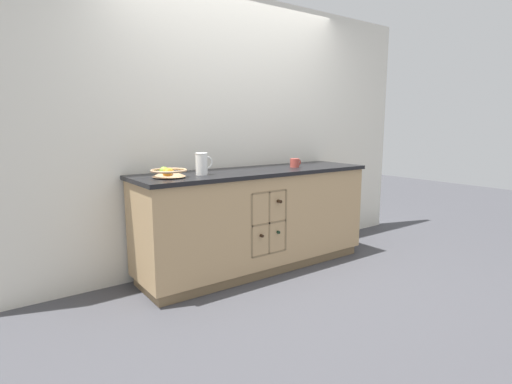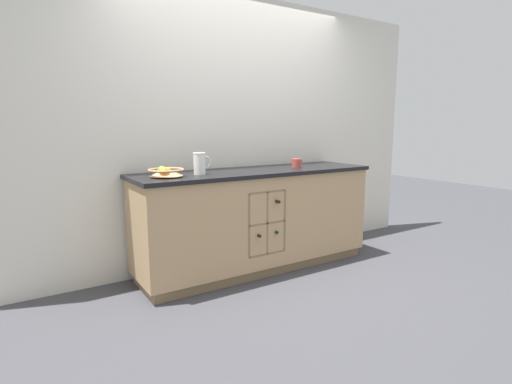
# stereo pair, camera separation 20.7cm
# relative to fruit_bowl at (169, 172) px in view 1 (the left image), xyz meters

# --- Properties ---
(ground_plane) EXTENTS (14.00, 14.00, 0.00)m
(ground_plane) POSITION_rel_fruit_bowl_xyz_m (0.87, 0.04, -0.97)
(ground_plane) COLOR #424247
(back_wall) EXTENTS (4.63, 0.06, 2.55)m
(back_wall) POSITION_rel_fruit_bowl_xyz_m (0.87, 0.41, 0.30)
(back_wall) COLOR silver
(back_wall) RESTS_ON ground_plane
(kitchen_island) EXTENTS (2.27, 0.67, 0.93)m
(kitchen_island) POSITION_rel_fruit_bowl_xyz_m (0.87, 0.04, -0.50)
(kitchen_island) COLOR olive
(kitchen_island) RESTS_ON ground_plane
(fruit_bowl) EXTENTS (0.28, 0.28, 0.08)m
(fruit_bowl) POSITION_rel_fruit_bowl_xyz_m (0.00, 0.00, 0.00)
(fruit_bowl) COLOR tan
(fruit_bowl) RESTS_ON kitchen_island
(white_pitcher) EXTENTS (0.15, 0.10, 0.18)m
(white_pitcher) POSITION_rel_fruit_bowl_xyz_m (0.30, 0.00, 0.05)
(white_pitcher) COLOR white
(white_pitcher) RESTS_ON kitchen_island
(ceramic_mug) EXTENTS (0.12, 0.09, 0.08)m
(ceramic_mug) POSITION_rel_fruit_bowl_xyz_m (1.32, 0.01, 0.00)
(ceramic_mug) COLOR #B7473D
(ceramic_mug) RESTS_ON kitchen_island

